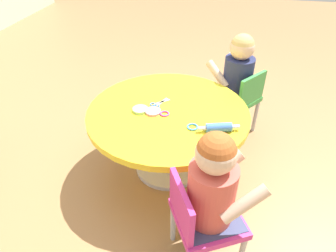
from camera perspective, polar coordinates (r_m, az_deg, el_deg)
The scene contains 12 objects.
ground_plane at distance 2.12m, azimuth -0.00°, elevation -7.82°, with size 10.00×10.00×0.00m, color #9E7247.
craft_table at distance 1.87m, azimuth -0.00°, elevation 0.48°, with size 0.99×0.99×0.48m.
child_chair_left at distance 1.46m, azimuth 6.32°, elevation -17.10°, with size 0.40×0.40×0.54m.
seated_child_left at distance 1.30m, azimuth 8.65°, elevation -10.65°, with size 0.39×0.43×0.51m.
child_chair_right at distance 2.32m, azimuth 13.23°, elevation 5.07°, with size 0.42×0.42×0.54m.
seated_child_right at distance 2.24m, azimuth 13.22°, elevation 10.44°, with size 0.42×0.44×0.51m.
rolling_pin at distance 1.66m, azimuth 9.63°, elevation -0.27°, with size 0.08×0.23×0.05m.
craft_scissors at distance 1.87m, azimuth -1.90°, elevation 4.21°, with size 0.14×0.12×0.01m.
playdough_blob_0 at distance 1.79m, azimuth -2.85°, elevation 2.77°, with size 0.09×0.09×0.01m, color pink.
playdough_blob_1 at distance 1.82m, azimuth -5.29°, elevation 3.14°, with size 0.09×0.09×0.02m, color #B2E58C.
cookie_cutter_0 at distance 1.78m, azimuth -0.65°, elevation 2.36°, with size 0.06×0.06×0.01m, color #D83FA5.
cookie_cutter_1 at distance 1.67m, azimuth 4.68°, elevation -0.17°, with size 0.06×0.06×0.01m, color #3F99D8.
Camera 1 is at (-1.49, -0.28, 1.47)m, focal length 32.05 mm.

